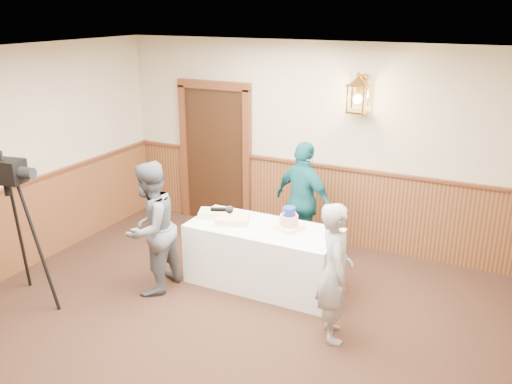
# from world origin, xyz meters

# --- Properties ---
(ground) EXTENTS (7.00, 7.00, 0.00)m
(ground) POSITION_xyz_m (0.00, 0.00, 0.00)
(ground) COLOR black
(ground) RESTS_ON ground
(room_shell) EXTENTS (6.02, 7.02, 2.81)m
(room_shell) POSITION_xyz_m (-0.05, 0.45, 1.52)
(room_shell) COLOR #C1B190
(room_shell) RESTS_ON ground
(display_table) EXTENTS (1.80, 0.80, 0.75)m
(display_table) POSITION_xyz_m (-0.04, 1.90, 0.38)
(display_table) COLOR white
(display_table) RESTS_ON ground
(tiered_cake) EXTENTS (0.35, 0.35, 0.28)m
(tiered_cake) POSITION_xyz_m (0.26, 1.97, 0.86)
(tiered_cake) COLOR #F2EABC
(tiered_cake) RESTS_ON display_table
(sheet_cake_yellow) EXTENTS (0.46, 0.41, 0.08)m
(sheet_cake_yellow) POSITION_xyz_m (-0.43, 1.86, 0.79)
(sheet_cake_yellow) COLOR #E9CB8B
(sheet_cake_yellow) RESTS_ON display_table
(sheet_cake_green) EXTENTS (0.39, 0.36, 0.07)m
(sheet_cake_green) POSITION_xyz_m (-0.76, 1.93, 0.79)
(sheet_cake_green) COLOR #BAE09E
(sheet_cake_green) RESTS_ON display_table
(interviewer) EXTENTS (1.47, 0.78, 1.58)m
(interviewer) POSITION_xyz_m (-1.15, 1.19, 0.79)
(interviewer) COLOR #5A5D64
(interviewer) RESTS_ON ground
(baker) EXTENTS (0.56, 0.63, 1.46)m
(baker) POSITION_xyz_m (1.08, 1.21, 0.73)
(baker) COLOR #989A9E
(baker) RESTS_ON ground
(assistant_p) EXTENTS (1.01, 0.69, 1.60)m
(assistant_p) POSITION_xyz_m (0.10, 2.82, 0.80)
(assistant_p) COLOR #155962
(assistant_p) RESTS_ON ground
(tv_camera_rig) EXTENTS (0.67, 0.63, 1.71)m
(tv_camera_rig) POSITION_xyz_m (-2.27, 0.25, 0.77)
(tv_camera_rig) COLOR black
(tv_camera_rig) RESTS_ON ground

